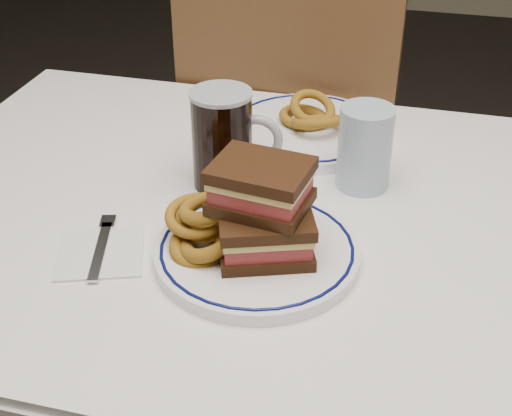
% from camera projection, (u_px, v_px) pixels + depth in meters
% --- Properties ---
extents(dining_table, '(1.27, 0.87, 0.75)m').
position_uv_depth(dining_table, '(284.00, 269.00, 1.13)').
color(dining_table, silver).
rests_on(dining_table, floor).
extents(chair_far, '(0.48, 0.48, 1.00)m').
position_uv_depth(chair_far, '(295.00, 151.00, 1.68)').
color(chair_far, '#412415').
rests_on(chair_far, floor).
extents(main_plate, '(0.28, 0.28, 0.02)m').
position_uv_depth(main_plate, '(257.00, 251.00, 0.97)').
color(main_plate, white).
rests_on(main_plate, dining_table).
extents(reuben_sandwich, '(0.15, 0.14, 0.13)m').
position_uv_depth(reuben_sandwich, '(263.00, 210.00, 0.93)').
color(reuben_sandwich, black).
rests_on(reuben_sandwich, main_plate).
extents(onion_rings_main, '(0.12, 0.12, 0.09)m').
position_uv_depth(onion_rings_main, '(205.00, 225.00, 0.96)').
color(onion_rings_main, brown).
rests_on(onion_rings_main, main_plate).
extents(ketchup_ramekin, '(0.06, 0.06, 0.03)m').
position_uv_depth(ketchup_ramekin, '(245.00, 201.00, 1.03)').
color(ketchup_ramekin, silver).
rests_on(ketchup_ramekin, main_plate).
extents(beer_mug, '(0.14, 0.10, 0.16)m').
position_uv_depth(beer_mug, '(224.00, 139.00, 1.10)').
color(beer_mug, black).
rests_on(beer_mug, dining_table).
extents(water_glass, '(0.08, 0.08, 0.13)m').
position_uv_depth(water_glass, '(365.00, 148.00, 1.11)').
color(water_glass, '#99B1C5').
rests_on(water_glass, dining_table).
extents(far_plate, '(0.29, 0.29, 0.02)m').
position_uv_depth(far_plate, '(307.00, 130.00, 1.28)').
color(far_plate, white).
rests_on(far_plate, dining_table).
extents(onion_rings_far, '(0.12, 0.12, 0.07)m').
position_uv_depth(onion_rings_far, '(311.00, 116.00, 1.27)').
color(onion_rings_far, brown).
rests_on(onion_rings_far, far_plate).
extents(napkin_fork, '(0.15, 0.16, 0.01)m').
position_uv_depth(napkin_fork, '(101.00, 251.00, 0.99)').
color(napkin_fork, silver).
rests_on(napkin_fork, dining_table).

